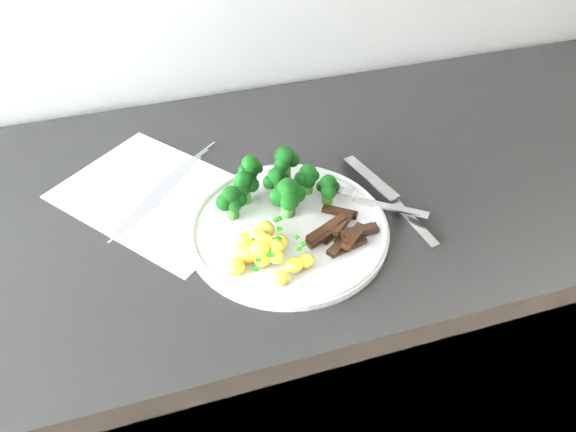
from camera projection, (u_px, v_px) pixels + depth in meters
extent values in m
cube|color=black|center=(305.00, 346.00, 1.17)|extent=(2.40, 0.60, 0.90)
cube|color=white|center=(159.00, 196.00, 0.83)|extent=(0.34, 0.36, 0.00)
cube|color=slate|center=(188.00, 162.00, 0.89)|extent=(0.11, 0.09, 0.00)
cube|color=slate|center=(181.00, 170.00, 0.88)|extent=(0.10, 0.09, 0.00)
cube|color=slate|center=(174.00, 178.00, 0.86)|extent=(0.10, 0.08, 0.00)
cube|color=slate|center=(167.00, 186.00, 0.85)|extent=(0.10, 0.08, 0.00)
cube|color=slate|center=(159.00, 194.00, 0.83)|extent=(0.09, 0.08, 0.00)
cube|color=slate|center=(151.00, 203.00, 0.82)|extent=(0.09, 0.07, 0.00)
cube|color=slate|center=(143.00, 212.00, 0.80)|extent=(0.09, 0.07, 0.00)
cube|color=slate|center=(135.00, 221.00, 0.79)|extent=(0.08, 0.07, 0.00)
cylinder|color=white|center=(288.00, 229.00, 0.77)|extent=(0.28, 0.28, 0.01)
torus|color=white|center=(288.00, 226.00, 0.77)|extent=(0.28, 0.28, 0.01)
cylinder|color=#2D621C|center=(277.00, 190.00, 0.79)|extent=(0.02, 0.02, 0.02)
sphere|color=black|center=(283.00, 180.00, 0.79)|extent=(0.02, 0.02, 0.02)
sphere|color=black|center=(275.00, 177.00, 0.79)|extent=(0.02, 0.02, 0.02)
sphere|color=black|center=(270.00, 182.00, 0.78)|extent=(0.02, 0.02, 0.02)
sphere|color=black|center=(280.00, 185.00, 0.78)|extent=(0.02, 0.02, 0.02)
sphere|color=black|center=(277.00, 176.00, 0.78)|extent=(0.03, 0.03, 0.03)
cylinder|color=#2D621C|center=(308.00, 186.00, 0.82)|extent=(0.02, 0.02, 0.02)
sphere|color=black|center=(314.00, 176.00, 0.81)|extent=(0.02, 0.02, 0.02)
sphere|color=black|center=(307.00, 173.00, 0.81)|extent=(0.02, 0.02, 0.02)
sphere|color=black|center=(302.00, 179.00, 0.80)|extent=(0.02, 0.02, 0.02)
sphere|color=black|center=(308.00, 181.00, 0.80)|extent=(0.02, 0.02, 0.02)
sphere|color=black|center=(308.00, 173.00, 0.80)|extent=(0.03, 0.03, 0.03)
cylinder|color=#2D621C|center=(245.00, 195.00, 0.80)|extent=(0.02, 0.02, 0.02)
sphere|color=black|center=(252.00, 185.00, 0.79)|extent=(0.02, 0.02, 0.02)
sphere|color=black|center=(239.00, 183.00, 0.79)|extent=(0.02, 0.02, 0.02)
sphere|color=black|center=(242.00, 190.00, 0.78)|extent=(0.02, 0.02, 0.02)
sphere|color=black|center=(244.00, 181.00, 0.78)|extent=(0.03, 0.03, 0.03)
cylinder|color=#2D621C|center=(285.00, 171.00, 0.82)|extent=(0.02, 0.02, 0.03)
sphere|color=black|center=(292.00, 160.00, 0.81)|extent=(0.02, 0.02, 0.02)
sphere|color=black|center=(281.00, 157.00, 0.82)|extent=(0.02, 0.02, 0.02)
sphere|color=black|center=(282.00, 165.00, 0.80)|extent=(0.02, 0.02, 0.02)
sphere|color=black|center=(285.00, 156.00, 0.80)|extent=(0.03, 0.03, 0.03)
cylinder|color=#2D621C|center=(251.00, 177.00, 0.82)|extent=(0.02, 0.02, 0.02)
sphere|color=black|center=(257.00, 168.00, 0.81)|extent=(0.02, 0.02, 0.02)
sphere|color=black|center=(251.00, 164.00, 0.81)|extent=(0.02, 0.02, 0.02)
sphere|color=black|center=(245.00, 171.00, 0.80)|extent=(0.02, 0.02, 0.02)
sphere|color=black|center=(251.00, 172.00, 0.80)|extent=(0.02, 0.02, 0.02)
sphere|color=black|center=(250.00, 164.00, 0.80)|extent=(0.03, 0.03, 0.03)
cylinder|color=#2D621C|center=(328.00, 197.00, 0.80)|extent=(0.02, 0.02, 0.02)
sphere|color=black|center=(334.00, 187.00, 0.79)|extent=(0.02, 0.02, 0.02)
sphere|color=black|center=(322.00, 186.00, 0.79)|extent=(0.02, 0.02, 0.02)
sphere|color=black|center=(329.00, 192.00, 0.78)|extent=(0.02, 0.02, 0.02)
sphere|color=black|center=(328.00, 184.00, 0.78)|extent=(0.03, 0.03, 0.03)
cylinder|color=#2D621C|center=(233.00, 210.00, 0.78)|extent=(0.02, 0.02, 0.02)
sphere|color=black|center=(239.00, 199.00, 0.76)|extent=(0.02, 0.02, 0.02)
sphere|color=black|center=(231.00, 196.00, 0.77)|extent=(0.02, 0.02, 0.02)
sphere|color=black|center=(225.00, 202.00, 0.76)|extent=(0.03, 0.03, 0.03)
sphere|color=black|center=(234.00, 205.00, 0.76)|extent=(0.02, 0.02, 0.02)
sphere|color=black|center=(231.00, 195.00, 0.76)|extent=(0.03, 0.03, 0.03)
cylinder|color=#2D621C|center=(288.00, 206.00, 0.78)|extent=(0.02, 0.02, 0.03)
sphere|color=black|center=(297.00, 194.00, 0.77)|extent=(0.02, 0.02, 0.02)
sphere|color=black|center=(285.00, 190.00, 0.77)|extent=(0.02, 0.02, 0.02)
sphere|color=black|center=(280.00, 196.00, 0.76)|extent=(0.03, 0.03, 0.03)
sphere|color=black|center=(289.00, 200.00, 0.75)|extent=(0.03, 0.03, 0.03)
sphere|color=black|center=(288.00, 190.00, 0.76)|extent=(0.03, 0.03, 0.03)
ellipsoid|color=yellow|center=(260.00, 255.00, 0.72)|extent=(0.02, 0.02, 0.02)
ellipsoid|color=yellow|center=(237.00, 265.00, 0.71)|extent=(0.02, 0.02, 0.02)
ellipsoid|color=yellow|center=(244.00, 251.00, 0.72)|extent=(0.03, 0.02, 0.02)
ellipsoid|color=yellow|center=(282.00, 278.00, 0.69)|extent=(0.02, 0.02, 0.02)
ellipsoid|color=yellow|center=(236.00, 267.00, 0.70)|extent=(0.02, 0.02, 0.02)
ellipsoid|color=yellow|center=(262.00, 259.00, 0.71)|extent=(0.02, 0.02, 0.02)
ellipsoid|color=yellow|center=(265.00, 229.00, 0.75)|extent=(0.03, 0.02, 0.02)
ellipsoid|color=yellow|center=(295.00, 265.00, 0.70)|extent=(0.02, 0.02, 0.02)
ellipsoid|color=yellow|center=(249.00, 255.00, 0.71)|extent=(0.03, 0.02, 0.02)
ellipsoid|color=yellow|center=(277.00, 257.00, 0.69)|extent=(0.02, 0.02, 0.02)
ellipsoid|color=yellow|center=(276.00, 247.00, 0.71)|extent=(0.02, 0.02, 0.02)
ellipsoid|color=yellow|center=(279.00, 242.00, 0.73)|extent=(0.03, 0.02, 0.02)
ellipsoid|color=yellow|center=(258.00, 236.00, 0.72)|extent=(0.02, 0.02, 0.02)
ellipsoid|color=yellow|center=(260.00, 249.00, 0.70)|extent=(0.03, 0.03, 0.02)
ellipsoid|color=yellow|center=(265.00, 243.00, 0.71)|extent=(0.03, 0.02, 0.02)
ellipsoid|color=yellow|center=(245.00, 241.00, 0.73)|extent=(0.03, 0.02, 0.02)
ellipsoid|color=yellow|center=(306.00, 260.00, 0.71)|extent=(0.02, 0.02, 0.02)
cube|color=#17610D|center=(276.00, 220.00, 0.72)|extent=(0.01, 0.01, 0.00)
cube|color=#17610D|center=(254.00, 239.00, 0.71)|extent=(0.01, 0.01, 0.00)
cube|color=#17610D|center=(279.00, 238.00, 0.70)|extent=(0.01, 0.01, 0.00)
cube|color=#17610D|center=(256.00, 269.00, 0.67)|extent=(0.01, 0.01, 0.00)
cube|color=#17610D|center=(279.00, 218.00, 0.73)|extent=(0.01, 0.01, 0.00)
cube|color=#17610D|center=(258.00, 260.00, 0.69)|extent=(0.01, 0.01, 0.00)
cube|color=#17610D|center=(297.00, 237.00, 0.71)|extent=(0.01, 0.01, 0.00)
cube|color=#17610D|center=(303.00, 244.00, 0.70)|extent=(0.01, 0.01, 0.00)
cube|color=#17610D|center=(274.00, 240.00, 0.70)|extent=(0.01, 0.01, 0.00)
cube|color=#17610D|center=(299.00, 249.00, 0.69)|extent=(0.01, 0.01, 0.00)
cube|color=#17610D|center=(272.00, 255.00, 0.68)|extent=(0.01, 0.01, 0.00)
cube|color=#17610D|center=(269.00, 255.00, 0.68)|extent=(0.01, 0.01, 0.00)
cube|color=#17610D|center=(280.00, 229.00, 0.73)|extent=(0.01, 0.01, 0.00)
cube|color=#17610D|center=(263.00, 238.00, 0.70)|extent=(0.01, 0.01, 0.00)
cube|color=black|center=(347.00, 233.00, 0.75)|extent=(0.05, 0.04, 0.01)
cube|color=black|center=(358.00, 233.00, 0.75)|extent=(0.06, 0.02, 0.01)
cube|color=black|center=(340.00, 212.00, 0.79)|extent=(0.05, 0.04, 0.01)
cube|color=black|center=(333.00, 232.00, 0.76)|extent=(0.05, 0.04, 0.01)
cube|color=black|center=(347.00, 246.00, 0.74)|extent=(0.06, 0.03, 0.01)
cube|color=black|center=(342.00, 228.00, 0.76)|extent=(0.04, 0.05, 0.01)
cube|color=black|center=(342.00, 243.00, 0.74)|extent=(0.05, 0.04, 0.01)
cube|color=black|center=(322.00, 231.00, 0.74)|extent=(0.05, 0.03, 0.01)
cube|color=black|center=(354.00, 236.00, 0.74)|extent=(0.05, 0.04, 0.01)
cube|color=black|center=(324.00, 235.00, 0.74)|extent=(0.06, 0.03, 0.01)
cube|color=black|center=(341.00, 223.00, 0.76)|extent=(0.05, 0.05, 0.01)
cube|color=black|center=(358.00, 231.00, 0.74)|extent=(0.05, 0.02, 0.01)
cube|color=black|center=(328.00, 228.00, 0.75)|extent=(0.06, 0.04, 0.01)
cube|color=silver|center=(390.00, 207.00, 0.79)|extent=(0.09, 0.08, 0.02)
cube|color=silver|center=(345.00, 191.00, 0.81)|extent=(0.03, 0.03, 0.01)
cylinder|color=silver|center=(332.00, 184.00, 0.82)|extent=(0.03, 0.03, 0.00)
cylinder|color=silver|center=(331.00, 186.00, 0.82)|extent=(0.03, 0.03, 0.00)
cylinder|color=silver|center=(330.00, 187.00, 0.81)|extent=(0.03, 0.03, 0.00)
cylinder|color=silver|center=(329.00, 189.00, 0.81)|extent=(0.03, 0.03, 0.00)
cube|color=silver|center=(370.00, 177.00, 0.84)|extent=(0.04, 0.13, 0.01)
cube|color=silver|center=(412.00, 223.00, 0.78)|extent=(0.04, 0.11, 0.02)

